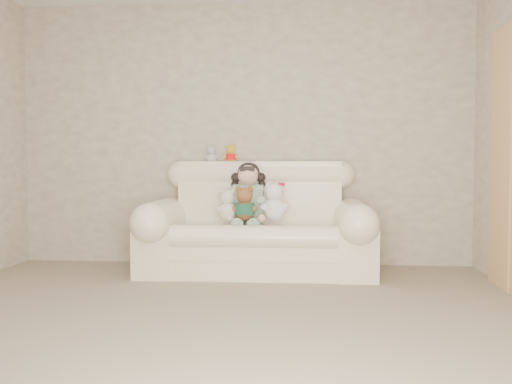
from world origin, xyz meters
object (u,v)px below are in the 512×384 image
object	(u,v)px
brown_teddy	(245,200)
white_cat	(274,197)
seated_child	(248,194)
cream_teddy	(227,202)
sofa	(257,217)

from	to	relation	value
brown_teddy	white_cat	size ratio (longest dim) A/B	0.89
seated_child	cream_teddy	bearing A→B (deg)	-130.10
white_cat	cream_teddy	distance (m)	0.42
sofa	cream_teddy	bearing A→B (deg)	-152.65
brown_teddy	white_cat	xyz separation A→B (m)	(0.26, 0.04, 0.02)
sofa	cream_teddy	xyz separation A→B (m)	(-0.26, -0.13, 0.15)
sofa	seated_child	world-z (taller)	sofa
seated_child	white_cat	world-z (taller)	seated_child
sofa	brown_teddy	xyz separation A→B (m)	(-0.10, -0.14, 0.16)
cream_teddy	sofa	bearing A→B (deg)	26.17
brown_teddy	seated_child	bearing A→B (deg)	109.85
sofa	cream_teddy	world-z (taller)	sofa
brown_teddy	cream_teddy	xyz separation A→B (m)	(-0.16, 0.01, -0.02)
cream_teddy	seated_child	bearing A→B (deg)	50.39
brown_teddy	cream_teddy	distance (m)	0.16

